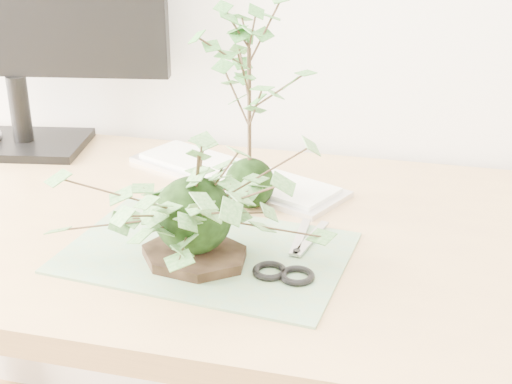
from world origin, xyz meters
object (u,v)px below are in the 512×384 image
maple_kokedama (249,62)px  keyboard (235,174)px  ivy_kokedama (192,181)px  desk (218,270)px

maple_kokedama → keyboard: size_ratio=0.79×
ivy_kokedama → desk: bearing=93.3°
maple_kokedama → keyboard: maple_kokedama is taller
ivy_kokedama → keyboard: (-0.03, 0.32, -0.12)m
desk → keyboard: keyboard is taller
maple_kokedama → keyboard: (-0.06, 0.11, -0.24)m
ivy_kokedama → keyboard: bearing=95.4°
maple_kokedama → desk: bearing=-116.0°
maple_kokedama → ivy_kokedama: bearing=-97.6°
ivy_kokedama → keyboard: 0.34m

